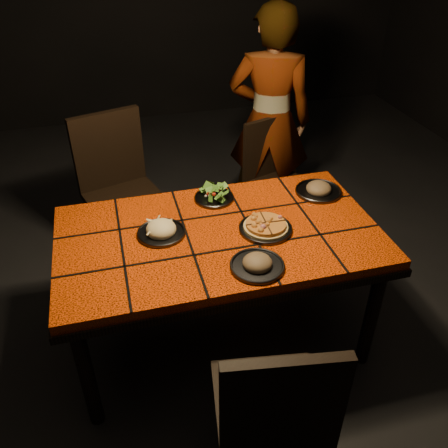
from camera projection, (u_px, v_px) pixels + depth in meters
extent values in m
cube|color=black|center=(220.00, 338.00, 2.81)|extent=(6.00, 7.00, 0.04)
cube|color=#E84007|center=(219.00, 236.00, 2.38)|extent=(1.60, 0.90, 0.05)
cube|color=black|center=(219.00, 243.00, 2.41)|extent=(1.62, 0.92, 0.04)
cylinder|color=black|center=(87.00, 376.00, 2.16)|extent=(0.07, 0.07, 0.66)
cylinder|color=black|center=(371.00, 317.00, 2.46)|extent=(0.07, 0.07, 0.66)
cylinder|color=black|center=(84.00, 274.00, 2.75)|extent=(0.07, 0.07, 0.66)
cylinder|color=black|center=(313.00, 236.00, 3.05)|extent=(0.07, 0.07, 0.66)
cube|color=black|center=(269.00, 403.00, 1.90)|extent=(0.49, 0.49, 0.04)
cube|color=black|center=(283.00, 407.00, 1.59)|extent=(0.43, 0.11, 0.47)
cylinder|color=black|center=(296.00, 398.00, 2.19)|extent=(0.04, 0.04, 0.44)
cylinder|color=black|center=(221.00, 405.00, 2.16)|extent=(0.04, 0.04, 0.44)
cube|color=black|center=(125.00, 200.00, 3.10)|extent=(0.58, 0.58, 0.04)
cube|color=black|center=(108.00, 150.00, 3.09)|extent=(0.46, 0.18, 0.51)
cylinder|color=black|center=(114.00, 256.00, 3.03)|extent=(0.04, 0.04, 0.48)
cylinder|color=black|center=(167.00, 238.00, 3.19)|extent=(0.04, 0.04, 0.48)
cylinder|color=black|center=(94.00, 227.00, 3.30)|extent=(0.04, 0.04, 0.48)
cylinder|color=black|center=(144.00, 212.00, 3.46)|extent=(0.04, 0.04, 0.48)
cube|color=black|center=(280.00, 186.00, 3.40)|extent=(0.50, 0.50, 0.04)
cube|color=black|center=(267.00, 147.00, 3.39)|extent=(0.39, 0.16, 0.43)
cylinder|color=black|center=(275.00, 229.00, 3.34)|extent=(0.03, 0.03, 0.40)
cylinder|color=black|center=(309.00, 215.00, 3.49)|extent=(0.03, 0.03, 0.40)
cylinder|color=black|center=(248.00, 208.00, 3.56)|extent=(0.03, 0.03, 0.40)
cylinder|color=black|center=(281.00, 196.00, 3.71)|extent=(0.03, 0.03, 0.40)
imported|color=brown|center=(270.00, 121.00, 3.39)|extent=(0.69, 0.57, 1.62)
cylinder|color=#3A3A3F|center=(266.00, 229.00, 2.38)|extent=(0.27, 0.27, 0.01)
torus|color=#3A3A3F|center=(266.00, 228.00, 2.37)|extent=(0.27, 0.27, 0.01)
cylinder|color=tan|center=(266.00, 227.00, 2.37)|extent=(0.23, 0.23, 0.01)
cylinder|color=gold|center=(266.00, 224.00, 2.36)|extent=(0.21, 0.21, 0.02)
cylinder|color=#3A3A3F|center=(161.00, 233.00, 2.35)|extent=(0.24, 0.24, 0.01)
torus|color=#3A3A3F|center=(161.00, 232.00, 2.34)|extent=(0.24, 0.24, 0.01)
ellipsoid|color=beige|center=(161.00, 229.00, 2.33)|extent=(0.14, 0.14, 0.08)
cylinder|color=#3A3A3F|center=(214.00, 198.00, 2.62)|extent=(0.22, 0.22, 0.01)
torus|color=#3A3A3F|center=(214.00, 197.00, 2.62)|extent=(0.22, 0.22, 0.01)
cylinder|color=#3A3A3F|center=(257.00, 266.00, 2.14)|extent=(0.25, 0.25, 0.01)
torus|color=#3A3A3F|center=(257.00, 265.00, 2.13)|extent=(0.25, 0.25, 0.01)
ellipsoid|color=brown|center=(257.00, 262.00, 2.12)|extent=(0.15, 0.15, 0.08)
cylinder|color=#3A3A3F|center=(318.00, 192.00, 2.68)|extent=(0.26, 0.26, 0.01)
torus|color=#3A3A3F|center=(318.00, 190.00, 2.68)|extent=(0.26, 0.26, 0.01)
ellipsoid|color=brown|center=(319.00, 187.00, 2.67)|extent=(0.16, 0.16, 0.09)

